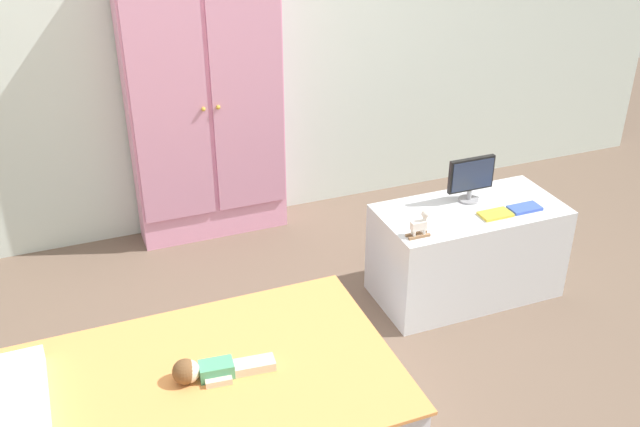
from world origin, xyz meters
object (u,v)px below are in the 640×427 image
Objects in this scene: book_blue at (525,208)px; doll at (205,370)px; book_yellow at (495,214)px; wardrobe at (205,100)px; tv_monitor at (471,177)px; tv_stand at (467,251)px; bed at (185,413)px; rocking_horse_toy at (420,224)px.

doll is at bearing -166.99° from book_blue.
wardrobe is at bearing 132.69° from book_yellow.
doll is 1.62m from tv_monitor.
wardrobe is 1.65m from book_yellow.
wardrobe is at bearing 133.41° from tv_stand.
wardrobe is (0.42, 1.58, 0.49)m from doll.
wardrobe reaches higher than book_yellow.
wardrobe is 10.37× the size of book_blue.
wardrobe is 10.47× the size of book_yellow.
wardrobe is at bearing 72.08° from bed.
doll is at bearing -165.63° from book_yellow.
tv_stand is 3.74× the size of tv_monitor.
rocking_horse_toy is at bearing 17.78° from doll.
tv_monitor is at bearing 29.10° from rocking_horse_toy.
tv_monitor is 1.90× the size of rocking_horse_toy.
wardrobe is (0.51, 1.59, 0.67)m from bed.
tv_monitor is (1.06, -1.01, -0.19)m from wardrobe.
bed is at bearing -162.17° from tv_stand.
tv_stand is at bearing -46.59° from wardrobe.
wardrobe is at bearing 136.35° from tv_monitor.
book_yellow is (1.10, -1.19, -0.32)m from wardrobe.
tv_stand is (1.45, 0.49, -0.08)m from doll.
book_yellow is 0.17m from book_blue.
wardrobe is at bearing 75.06° from doll.
book_blue reaches higher than bed.
bed is at bearing -163.28° from rocking_horse_toy.
tv_monitor is 1.56× the size of book_blue.
doll is 1.58m from book_yellow.
rocking_horse_toy is at bearing -174.70° from book_yellow.
book_yellow reaches higher than doll.
rocking_horse_toy reaches higher than book_yellow.
doll is 0.24× the size of wardrobe.
doll is at bearing -162.22° from rocking_horse_toy.
tv_monitor is at bearing -43.65° from wardrobe.
wardrobe reaches higher than tv_stand.
book_yellow is (1.61, 0.40, 0.35)m from bed.
bed is 12.88× the size of rocking_horse_toy.
wardrobe reaches higher than doll.
tv_monitor reaches higher than rocking_horse_toy.
doll is 1.17m from rocking_horse_toy.
tv_monitor reaches higher than bed.
tv_monitor reaches higher than book_blue.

